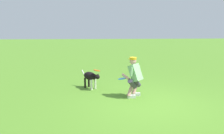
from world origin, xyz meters
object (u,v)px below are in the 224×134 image
(person, at_px, (134,76))
(frisbee_held, at_px, (122,79))
(dog, at_px, (91,77))
(frisbee_flying, at_px, (97,70))

(person, distance_m, frisbee_held, 0.40)
(person, bearing_deg, dog, 5.90)
(person, xyz_separation_m, frisbee_held, (0.39, -0.02, -0.09))
(dog, relative_size, frisbee_flying, 3.54)
(frisbee_flying, bearing_deg, person, 146.77)
(person, distance_m, dog, 1.78)
(person, relative_size, dog, 1.58)
(frisbee_flying, xyz_separation_m, frisbee_held, (-0.82, 0.76, -0.12))
(person, height_order, dog, person)
(dog, height_order, frisbee_held, frisbee_held)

